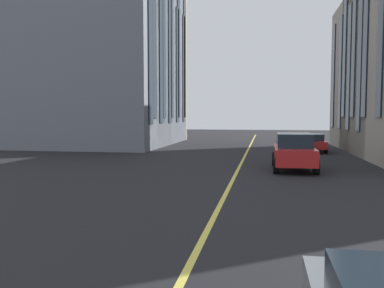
# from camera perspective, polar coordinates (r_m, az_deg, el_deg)

# --- Properties ---
(lane_centre_line) EXTENTS (80.00, 0.16, 0.01)m
(lane_centre_line) POSITION_cam_1_polar(r_m,az_deg,el_deg) (18.56, 5.97, -4.63)
(lane_centre_line) COLOR #D8C64C
(lane_centre_line) RESTS_ON ground_plane
(car_red_parked_b) EXTENTS (4.70, 2.14, 1.88)m
(car_red_parked_b) POSITION_cam_1_polar(r_m,az_deg,el_deg) (21.44, 14.15, -0.97)
(car_red_parked_b) COLOR #B21E1E
(car_red_parked_b) RESTS_ON ground_plane
(car_red_mid) EXTENTS (4.40, 1.95, 1.37)m
(car_red_mid) POSITION_cam_1_polar(r_m,az_deg,el_deg) (32.59, 16.49, 0.21)
(car_red_mid) COLOR #B21E1E
(car_red_mid) RESTS_ON ground_plane
(building_left_near) EXTENTS (16.24, 14.03, 15.01)m
(building_left_near) POSITION_cam_1_polar(r_m,az_deg,el_deg) (40.58, -12.96, 10.63)
(building_left_near) COLOR slate
(building_left_near) RESTS_ON ground_plane
(building_left_far) EXTENTS (15.36, 8.56, 18.19)m
(building_left_far) POSITION_cam_1_polar(r_m,az_deg,el_deg) (40.55, -8.89, 12.96)
(building_left_far) COLOR gray
(building_left_far) RESTS_ON ground_plane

